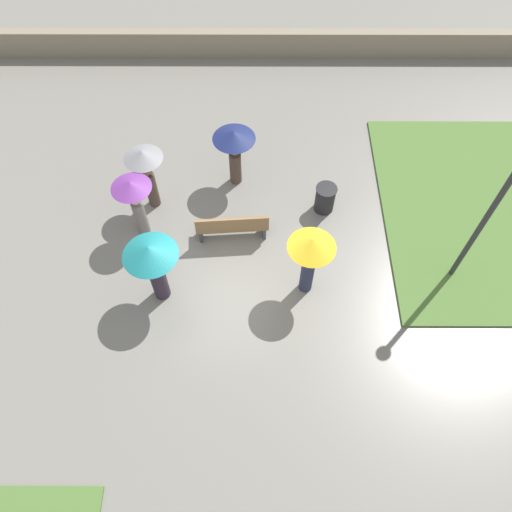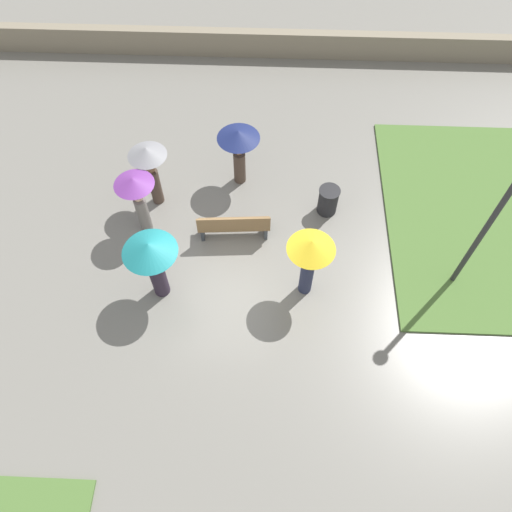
{
  "view_description": "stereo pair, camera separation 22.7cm",
  "coord_description": "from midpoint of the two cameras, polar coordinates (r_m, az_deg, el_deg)",
  "views": [
    {
      "loc": [
        -0.93,
        6.11,
        10.34
      ],
      "look_at": [
        -0.92,
        -0.03,
        0.78
      ],
      "focal_mm": 35.0,
      "sensor_mm": 36.0,
      "label": 1
    },
    {
      "loc": [
        -1.16,
        6.11,
        10.34
      ],
      "look_at": [
        -0.92,
        -0.03,
        0.78
      ],
      "focal_mm": 35.0,
      "sensor_mm": 36.0,
      "label": 2
    }
  ],
  "objects": [
    {
      "name": "park_bench",
      "position": [
        12.24,
        -3.26,
        3.4
      ],
      "size": [
        1.8,
        0.54,
        0.9
      ],
      "rotation": [
        0.0,
        0.0,
        0.07
      ],
      "color": "brown",
      "rests_on": "ground_plane"
    },
    {
      "name": "lamp_post",
      "position": [
        10.84,
        25.1,
        5.34
      ],
      "size": [
        0.32,
        0.32,
        4.1
      ],
      "color": "#2D2D30",
      "rests_on": "ground_plane"
    },
    {
      "name": "crowd_person_teal",
      "position": [
        10.74,
        -12.37,
        -0.49
      ],
      "size": [
        1.18,
        1.18,
        1.95
      ],
      "rotation": [
        0.0,
        0.0,
        2.25
      ],
      "color": "#2D2333",
      "rests_on": "ground_plane"
    },
    {
      "name": "crowd_person_yellow",
      "position": [
        10.6,
        5.67,
        0.41
      ],
      "size": [
        1.04,
        1.04,
        1.98
      ],
      "rotation": [
        0.0,
        0.0,
        0.73
      ],
      "color": "#282D47",
      "rests_on": "ground_plane"
    },
    {
      "name": "parapet_wall",
      "position": [
        17.69,
        -3.55,
        23.09
      ],
      "size": [
        45.0,
        0.35,
        0.85
      ],
      "color": "gray",
      "rests_on": "ground_plane"
    },
    {
      "name": "crowd_person_grey",
      "position": [
        12.52,
        -13.01,
        9.92
      ],
      "size": [
        0.95,
        0.95,
        1.91
      ],
      "rotation": [
        0.0,
        0.0,
        3.93
      ],
      "color": "#47382D",
      "rests_on": "ground_plane"
    },
    {
      "name": "crowd_person_navy",
      "position": [
        12.83,
        -3.01,
        12.58
      ],
      "size": [
        1.08,
        1.08,
        1.76
      ],
      "rotation": [
        0.0,
        0.0,
        2.02
      ],
      "color": "#47382D",
      "rests_on": "ground_plane"
    },
    {
      "name": "ground_plane",
      "position": [
        12.05,
        -4.91,
        -2.12
      ],
      "size": [
        90.0,
        90.0,
        0.0
      ],
      "primitive_type": "plane",
      "color": "slate"
    },
    {
      "name": "trash_bin",
      "position": [
        12.95,
        7.39,
        6.53
      ],
      "size": [
        0.54,
        0.54,
        0.79
      ],
      "color": "#232326",
      "rests_on": "ground_plane"
    },
    {
      "name": "crowd_person_purple",
      "position": [
        12.04,
        -14.26,
        6.52
      ],
      "size": [
        0.94,
        0.94,
        1.85
      ],
      "rotation": [
        0.0,
        0.0,
        3.04
      ],
      "color": "slate",
      "rests_on": "ground_plane"
    }
  ]
}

